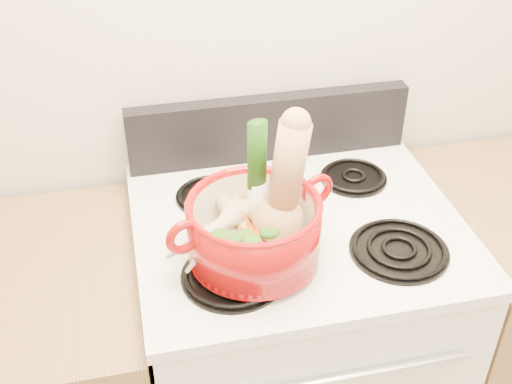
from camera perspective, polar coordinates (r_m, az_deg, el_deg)
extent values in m
cube|color=silver|center=(1.67, 0.88, 14.39)|extent=(3.50, 0.02, 2.60)
cube|color=white|center=(1.88, 3.18, -14.45)|extent=(0.76, 0.65, 0.92)
cube|color=white|center=(1.55, 3.74, -3.00)|extent=(0.78, 0.67, 0.03)
cube|color=black|center=(1.73, 1.18, 5.75)|extent=(0.76, 0.05, 0.18)
cylinder|color=silver|center=(1.43, 7.32, -16.20)|extent=(0.60, 0.02, 0.02)
cylinder|color=black|center=(1.38, -2.07, -7.30)|extent=(0.22, 0.22, 0.02)
cylinder|color=black|center=(1.48, 12.60, -4.96)|extent=(0.22, 0.22, 0.02)
cylinder|color=black|center=(1.61, -4.09, -0.24)|extent=(0.17, 0.17, 0.02)
cylinder|color=black|center=(1.70, 8.68, 1.39)|extent=(0.17, 0.17, 0.02)
cylinder|color=#960A0A|center=(1.37, -0.18, -3.40)|extent=(0.36, 0.36, 0.14)
torus|color=#960A0A|center=(1.28, -6.42, -3.99)|extent=(0.08, 0.04, 0.08)
torus|color=#960A0A|center=(1.41, 5.46, 0.21)|extent=(0.08, 0.04, 0.08)
cylinder|color=white|center=(1.35, 0.09, 1.35)|extent=(0.06, 0.06, 0.29)
ellipsoid|color=tan|center=(1.45, -0.66, -1.73)|extent=(0.10, 0.09, 0.05)
cone|color=beige|center=(1.41, -2.21, -2.90)|extent=(0.11, 0.25, 0.07)
cone|color=beige|center=(1.37, -4.05, -4.19)|extent=(0.16, 0.18, 0.06)
cone|color=beige|center=(1.39, -1.05, -3.04)|extent=(0.10, 0.20, 0.06)
cone|color=beige|center=(1.36, -4.66, -3.72)|extent=(0.19, 0.12, 0.06)
cone|color=#BA3709|center=(1.36, -0.49, -4.81)|extent=(0.09, 0.16, 0.04)
cone|color=#C64B09|center=(1.35, -1.70, -5.04)|extent=(0.13, 0.15, 0.05)
cone|color=#D9580A|center=(1.36, -0.11, -4.16)|extent=(0.05, 0.17, 0.05)
cone|color=#D05B0A|center=(1.33, -1.73, -5.04)|extent=(0.07, 0.14, 0.04)
cone|color=#C44D09|center=(1.33, -0.04, -4.81)|extent=(0.07, 0.15, 0.04)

